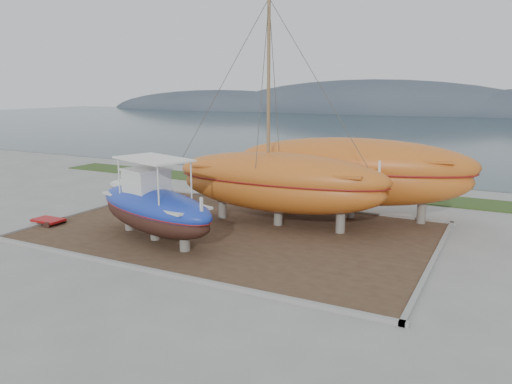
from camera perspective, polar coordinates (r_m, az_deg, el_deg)
The scene contains 11 objects.
ground at distance 20.73m, azimuth -8.05°, elevation -7.30°, with size 140.00×140.00×0.00m, color gray.
dirt_patch at distance 23.92m, azimuth -2.50°, elevation -4.49°, with size 18.00×12.00×0.06m, color #422D1E.
curb_frame at distance 23.91m, azimuth -2.50°, elevation -4.39°, with size 18.60×12.60×0.15m, color gray, non-canonical shape.
grass_strip at distance 34.08m, azimuth 7.17°, elevation 0.39°, with size 44.00×3.00×0.08m, color #284219.
sea at distance 86.91m, azimuth 19.87°, elevation 6.70°, with size 260.00×100.00×0.04m, color #1B3036, non-canonical shape.
mountain_ridge at distance 141.51m, azimuth 22.96°, elevation 8.20°, with size 200.00×36.00×20.00m, color #333D49, non-canonical shape.
blue_caique at distance 22.53m, azimuth -11.59°, elevation -0.83°, with size 7.67×2.40×3.69m, color #1C38B1, non-canonical shape.
white_dinghy at distance 30.19m, azimuth -13.04°, elevation 0.04°, with size 4.49×1.68×1.35m, color silver, non-canonical shape.
orange_sailboat at distance 24.04m, azimuth 2.65°, elevation 8.66°, with size 11.00×3.24×10.73m, color #BF5E1D, non-canonical shape.
orange_bare_hull at distance 26.34m, azimuth 10.80°, elevation 1.43°, with size 12.39×3.72×4.06m, color #BF5E1D, non-canonical shape.
red_trailer at distance 27.08m, azimuth -22.63°, elevation -3.18°, with size 2.27×1.13×0.32m, color #AB1313, non-canonical shape.
Camera 1 is at (11.48, -15.88, 6.76)m, focal length 35.00 mm.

